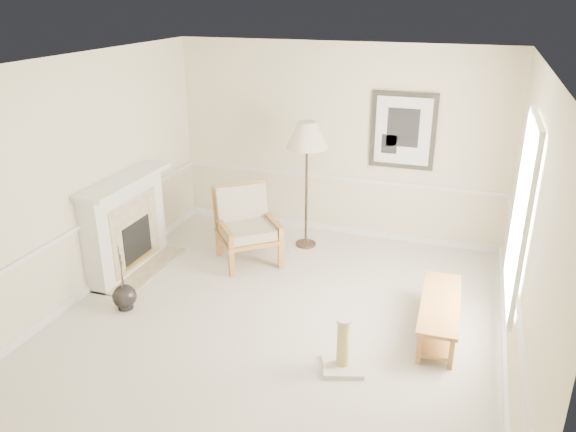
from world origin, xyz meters
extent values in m
plane|color=silver|center=(0.00, 0.00, 0.00)|extent=(5.50, 5.50, 0.00)
cube|color=beige|center=(0.00, 2.75, 1.45)|extent=(5.00, 0.04, 2.90)
cube|color=beige|center=(0.00, -2.75, 1.45)|extent=(5.00, 0.04, 2.90)
cube|color=beige|center=(-2.50, 0.00, 1.45)|extent=(0.04, 5.50, 2.90)
cube|color=beige|center=(2.50, 0.00, 1.45)|extent=(0.04, 5.50, 2.90)
cube|color=white|center=(0.00, 0.00, 2.90)|extent=(5.00, 5.50, 0.04)
cube|color=white|center=(0.00, 2.73, 0.05)|extent=(4.95, 0.04, 0.10)
cube|color=white|center=(0.00, 2.73, 0.90)|extent=(4.95, 0.04, 0.05)
cube|color=white|center=(2.46, 0.40, 1.50)|extent=(0.03, 1.20, 1.80)
cube|color=white|center=(2.45, 0.40, 1.50)|extent=(0.05, 1.34, 1.94)
cube|color=black|center=(0.95, 2.72, 1.70)|extent=(0.92, 0.04, 1.10)
cube|color=white|center=(0.95, 2.69, 1.70)|extent=(0.78, 0.01, 0.96)
cube|color=black|center=(0.95, 2.69, 1.75)|extent=(0.45, 0.01, 0.55)
cube|color=white|center=(-2.36, 0.60, 0.62)|extent=(0.28, 1.50, 1.25)
cube|color=white|center=(-2.31, 0.60, 1.28)|extent=(0.46, 1.64, 0.06)
cube|color=#C6B28E|center=(-2.21, 0.60, 0.55)|extent=(0.02, 1.05, 0.95)
cube|color=black|center=(-2.20, 0.60, 0.42)|extent=(0.02, 0.62, 0.58)
cube|color=gold|center=(-2.20, 0.60, 0.16)|extent=(0.01, 0.66, 0.05)
cube|color=#C6B28E|center=(-2.20, 0.60, 0.01)|extent=(0.60, 1.50, 0.03)
sphere|color=black|center=(-1.82, -0.33, 0.16)|extent=(0.29, 0.29, 0.29)
cylinder|color=black|center=(-1.82, -0.33, 0.04)|extent=(0.18, 0.18, 0.08)
cylinder|color=black|center=(-1.82, -0.33, 0.54)|extent=(0.07, 0.11, 0.45)
cylinder|color=black|center=(-1.82, -0.33, 0.50)|extent=(0.08, 0.13, 0.37)
cylinder|color=black|center=(-1.82, -0.33, 0.57)|extent=(0.04, 0.06, 0.53)
cube|color=olive|center=(-0.93, 0.83, 0.21)|extent=(0.09, 0.09, 0.43)
cube|color=olive|center=(-1.37, 1.36, 0.21)|extent=(0.09, 0.09, 0.43)
cube|color=olive|center=(-0.40, 1.27, 0.21)|extent=(0.09, 0.09, 0.43)
cube|color=olive|center=(-0.84, 1.80, 0.21)|extent=(0.09, 0.09, 0.43)
cube|color=olive|center=(-0.89, 1.32, 0.39)|extent=(1.10, 1.10, 0.06)
cube|color=olive|center=(-1.11, 1.59, 0.74)|extent=(0.72, 0.64, 0.61)
cube|color=olive|center=(-1.15, 1.10, 0.58)|extent=(0.55, 0.65, 0.06)
cube|color=olive|center=(-0.62, 1.54, 0.58)|extent=(0.55, 0.65, 0.06)
cube|color=beige|center=(-0.89, 1.32, 0.49)|extent=(1.01, 1.01, 0.13)
cube|color=beige|center=(-1.07, 1.54, 0.76)|extent=(0.69, 0.63, 0.55)
cylinder|color=black|center=(-0.29, 2.10, 0.02)|extent=(0.30, 0.30, 0.03)
cylinder|color=black|center=(-0.29, 2.10, 0.87)|extent=(0.04, 0.04, 1.68)
cone|color=beige|center=(-0.29, 2.10, 1.68)|extent=(0.67, 0.67, 0.37)
cube|color=olive|center=(1.78, 0.34, 0.38)|extent=(0.45, 1.40, 0.04)
cube|color=olive|center=(1.78, 0.34, 0.10)|extent=(0.39, 1.29, 0.03)
cube|color=olive|center=(1.64, -0.29, 0.18)|extent=(0.05, 0.05, 0.36)
cube|color=olive|center=(1.96, -0.29, 0.18)|extent=(0.05, 0.05, 0.36)
cube|color=olive|center=(1.61, 0.97, 0.18)|extent=(0.05, 0.05, 0.36)
cube|color=olive|center=(1.93, 0.98, 0.18)|extent=(0.05, 0.05, 0.36)
cube|color=silver|center=(0.93, -0.62, 0.03)|extent=(0.51, 0.51, 0.05)
cylinder|color=tan|center=(0.93, -0.62, 0.29)|extent=(0.13, 0.13, 0.48)
cylinder|color=silver|center=(0.93, -0.62, 0.55)|extent=(0.15, 0.15, 0.04)
camera|label=1|loc=(1.90, -5.25, 3.56)|focal=35.00mm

